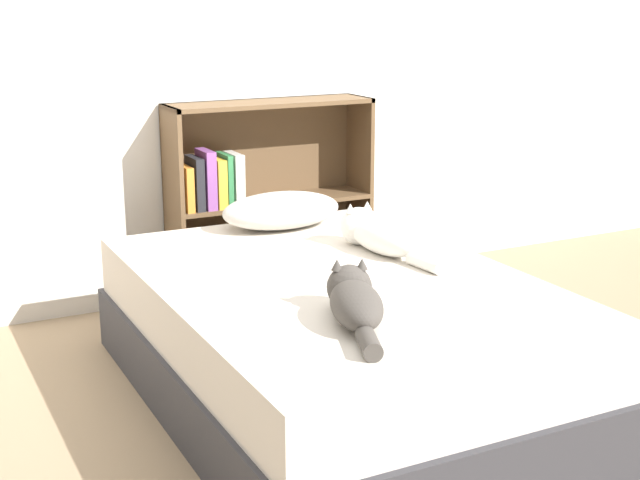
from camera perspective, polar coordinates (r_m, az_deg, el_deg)
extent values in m
plane|color=#997F60|center=(3.22, 1.11, -10.06)|extent=(8.00, 8.00, 0.00)
cube|color=white|center=(4.13, -7.70, 13.34)|extent=(8.00, 0.06, 2.50)
cube|color=#333338|center=(3.18, 1.12, -8.13)|extent=(1.25, 1.80, 0.24)
cube|color=beige|center=(3.09, 1.14, -4.29)|extent=(1.21, 1.75, 0.21)
ellipsoid|color=beige|center=(3.71, -2.49, 1.91)|extent=(0.51, 0.31, 0.15)
ellipsoid|color=white|center=(3.33, 4.06, 0.16)|extent=(0.18, 0.38, 0.12)
sphere|color=white|center=(3.45, 2.49, 0.91)|extent=(0.15, 0.15, 0.15)
cone|color=white|center=(3.41, 1.95, 2.05)|extent=(0.04, 0.04, 0.03)
cone|color=white|center=(3.46, 3.05, 2.22)|extent=(0.04, 0.04, 0.03)
cylinder|color=white|center=(3.16, 6.77, -1.46)|extent=(0.07, 0.17, 0.05)
ellipsoid|color=#47423D|center=(2.61, 2.34, -4.17)|extent=(0.25, 0.35, 0.12)
sphere|color=#47423D|center=(2.73, 1.89, -3.04)|extent=(0.14, 0.14, 0.14)
cone|color=#47423D|center=(2.71, 1.09, -1.59)|extent=(0.04, 0.04, 0.03)
cone|color=#47423D|center=(2.72, 2.71, -1.53)|extent=(0.04, 0.04, 0.03)
cylinder|color=#47423D|center=(2.42, 3.15, -6.61)|extent=(0.10, 0.15, 0.05)
cube|color=brown|center=(4.00, -9.32, 1.83)|extent=(0.02, 0.26, 0.93)
cube|color=brown|center=(4.37, 2.50, 3.15)|extent=(0.02, 0.26, 0.93)
cube|color=brown|center=(4.29, -3.07, -3.38)|extent=(0.96, 0.26, 0.02)
cube|color=brown|center=(4.09, -3.25, 8.74)|extent=(0.96, 0.26, 0.02)
cube|color=brown|center=(4.16, -3.15, 2.53)|extent=(0.92, 0.26, 0.02)
cube|color=brown|center=(4.27, -3.81, 2.85)|extent=(0.96, 0.02, 0.93)
cube|color=orange|center=(3.95, -8.63, 3.32)|extent=(0.03, 0.16, 0.20)
cube|color=#232328|center=(3.96, -8.00, 3.63)|extent=(0.04, 0.16, 0.23)
cube|color=#8C4C99|center=(3.98, -7.30, 3.89)|extent=(0.04, 0.16, 0.26)
cube|color=gold|center=(4.00, -6.61, 3.68)|extent=(0.04, 0.16, 0.22)
cube|color=#337F47|center=(4.01, -6.11, 3.85)|extent=(0.02, 0.16, 0.24)
cube|color=beige|center=(4.03, -5.51, 3.91)|extent=(0.04, 0.16, 0.24)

